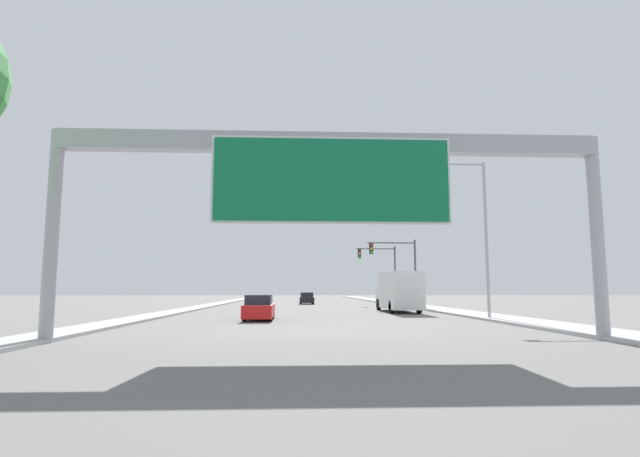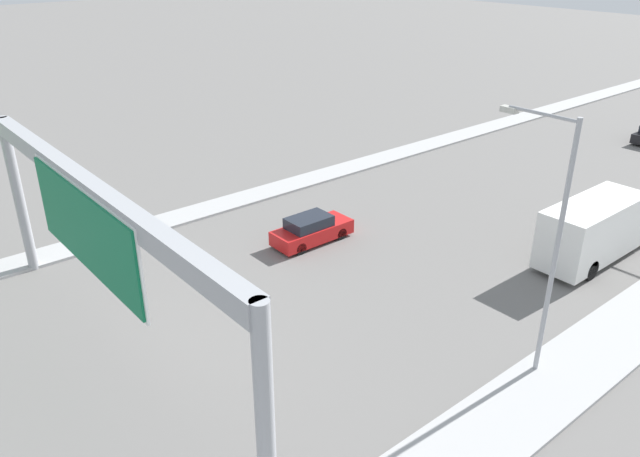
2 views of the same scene
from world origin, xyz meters
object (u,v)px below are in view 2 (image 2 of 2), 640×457
object	(u,v)px
car_near_center	(311,230)
truck_box_primary	(600,227)
street_lamp_right	(550,231)
sign_gantry	(90,221)

from	to	relation	value
car_near_center	truck_box_primary	bearing A→B (deg)	43.84
car_near_center	truck_box_primary	distance (m)	14.59
truck_box_primary	street_lamp_right	xyz separation A→B (m)	(3.01, -10.53, 4.08)
sign_gantry	truck_box_primary	world-z (taller)	sign_gantry
car_near_center	street_lamp_right	size ratio (longest dim) A/B	0.46
sign_gantry	street_lamp_right	distance (m)	15.62
car_near_center	sign_gantry	bearing A→B (deg)	-74.29
sign_gantry	car_near_center	xyz separation A→B (m)	(-3.50, 12.44, -5.36)
truck_box_primary	street_lamp_right	bearing A→B (deg)	-74.06
car_near_center	street_lamp_right	distance (m)	14.41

